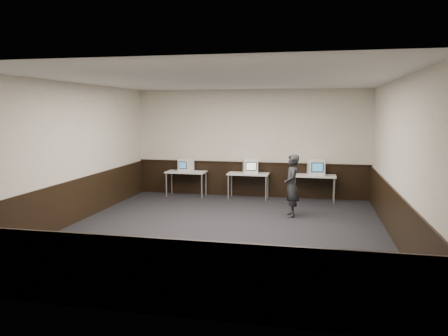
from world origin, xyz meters
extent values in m
plane|color=black|center=(0.00, 0.00, 0.00)|extent=(8.00, 8.00, 0.00)
plane|color=white|center=(0.00, 0.00, 3.20)|extent=(8.00, 8.00, 0.00)
plane|color=beige|center=(0.00, 4.00, 1.60)|extent=(7.00, 0.00, 7.00)
plane|color=beige|center=(0.00, -4.00, 1.60)|extent=(7.00, 0.00, 7.00)
plane|color=beige|center=(-3.50, 0.00, 1.60)|extent=(0.00, 8.00, 8.00)
plane|color=beige|center=(3.50, 0.00, 1.60)|extent=(0.00, 8.00, 8.00)
cube|color=black|center=(0.00, 3.98, 0.50)|extent=(6.98, 0.04, 1.00)
cube|color=black|center=(0.00, -3.98, 0.50)|extent=(6.98, 0.04, 1.00)
cube|color=black|center=(-3.48, 0.00, 0.50)|extent=(0.04, 7.98, 1.00)
cube|color=black|center=(3.48, 0.00, 0.50)|extent=(0.04, 7.98, 1.00)
cube|color=black|center=(0.00, 3.96, 1.02)|extent=(6.98, 0.06, 0.04)
cube|color=silver|center=(-1.90, 3.60, 0.73)|extent=(1.20, 0.60, 0.04)
cylinder|color=#999999|center=(-2.45, 3.35, 0.35)|extent=(0.04, 0.04, 0.71)
cylinder|color=#999999|center=(-1.35, 3.35, 0.35)|extent=(0.04, 0.04, 0.71)
cylinder|color=#999999|center=(-2.45, 3.85, 0.35)|extent=(0.04, 0.04, 0.71)
cylinder|color=#999999|center=(-1.35, 3.85, 0.35)|extent=(0.04, 0.04, 0.71)
cube|color=silver|center=(0.00, 3.60, 0.73)|extent=(1.20, 0.60, 0.04)
cylinder|color=#999999|center=(-0.55, 3.35, 0.35)|extent=(0.04, 0.04, 0.71)
cylinder|color=#999999|center=(0.55, 3.35, 0.35)|extent=(0.04, 0.04, 0.71)
cylinder|color=#999999|center=(-0.55, 3.85, 0.35)|extent=(0.04, 0.04, 0.71)
cylinder|color=#999999|center=(0.55, 3.85, 0.35)|extent=(0.04, 0.04, 0.71)
cube|color=silver|center=(1.90, 3.60, 0.73)|extent=(1.20, 0.60, 0.04)
cylinder|color=#999999|center=(1.35, 3.35, 0.35)|extent=(0.04, 0.04, 0.71)
cylinder|color=#999999|center=(2.45, 3.35, 0.35)|extent=(0.04, 0.04, 0.71)
cylinder|color=#999999|center=(1.35, 3.85, 0.35)|extent=(0.04, 0.04, 0.71)
cylinder|color=#999999|center=(2.45, 3.85, 0.35)|extent=(0.04, 0.04, 0.71)
cube|color=white|center=(-1.92, 3.64, 0.93)|extent=(0.44, 0.46, 0.37)
cube|color=black|center=(-1.96, 3.45, 0.95)|extent=(0.27, 0.07, 0.22)
cube|color=#326594|center=(-1.96, 3.44, 0.95)|extent=(0.23, 0.06, 0.18)
cube|color=white|center=(0.05, 3.65, 0.95)|extent=(0.51, 0.52, 0.41)
cube|color=black|center=(0.11, 3.44, 0.98)|extent=(0.30, 0.10, 0.25)
cube|color=silver|center=(0.11, 3.43, 0.98)|extent=(0.26, 0.07, 0.20)
cube|color=white|center=(1.94, 3.65, 0.97)|extent=(0.52, 0.54, 0.45)
cube|color=black|center=(1.98, 3.41, 1.00)|extent=(0.33, 0.07, 0.27)
cube|color=teal|center=(1.98, 3.40, 1.00)|extent=(0.29, 0.05, 0.22)
imported|color=black|center=(1.37, 1.61, 0.76)|extent=(0.43, 0.60, 1.52)
camera|label=1|loc=(1.92, -8.93, 2.56)|focal=35.00mm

